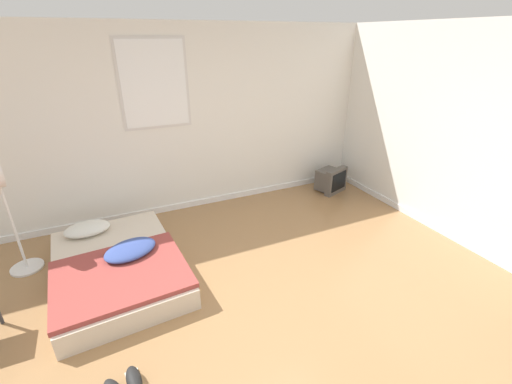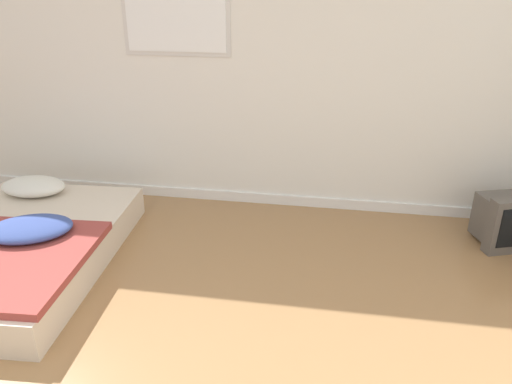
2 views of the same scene
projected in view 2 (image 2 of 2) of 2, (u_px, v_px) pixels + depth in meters
wall_back at (213, 54)px, 4.06m from camera, size 8.19×0.08×2.60m
mattress_bed at (15, 247)px, 3.47m from camera, size 1.37×1.91×0.37m
crt_tv at (510, 220)px, 3.73m from camera, size 0.52×0.48×0.42m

